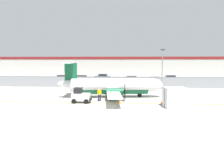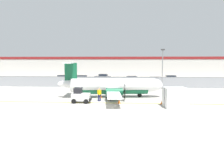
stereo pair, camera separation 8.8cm
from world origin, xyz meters
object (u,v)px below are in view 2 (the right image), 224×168
cargo_container (175,98)px  traffic_cone_near_left (119,101)px  ground_crew_worker (99,94)px  parked_car_3 (132,79)px  commuter_airplane (113,86)px  parked_car_1 (83,78)px  parked_car_2 (103,77)px  baggage_tug (81,96)px  traffic_cone_near_right (101,96)px  parked_car_5 (170,79)px  parked_car_0 (63,78)px  parked_car_4 (155,80)px  apron_light_pole (162,66)px  traffic_cone_far_left (162,101)px

cargo_container → traffic_cone_near_left: 6.57m
ground_crew_worker → parked_car_3: same height
commuter_airplane → traffic_cone_near_left: 4.61m
cargo_container → parked_car_1: (-16.21, 28.34, -0.21)m
parked_car_1 → parked_car_3: same height
cargo_container → parked_car_2: 35.81m
baggage_tug → traffic_cone_near_right: baggage_tug is taller
traffic_cone_near_left → parked_car_3: size_ratio=0.15×
ground_crew_worker → parked_car_1: bearing=20.5°
parked_car_2 → parked_car_3: 10.59m
parked_car_1 → parked_car_5: (21.39, 1.31, 0.00)m
commuter_airplane → parked_car_0: 26.32m
parked_car_3 → parked_car_4: 5.54m
traffic_cone_near_left → parked_car_2: 32.44m
commuter_airplane → apron_light_pole: apron_light_pole is taller
baggage_tug → parked_car_0: bearing=112.1°
traffic_cone_near_left → parked_car_0: (-14.83, 26.68, 0.58)m
baggage_tug → traffic_cone_near_right: 4.36m
parked_car_1 → apron_light_pole: apron_light_pole is taller
traffic_cone_near_right → parked_car_5: bearing=59.4°
parked_car_3 → commuter_airplane: bearing=-103.3°
parked_car_4 → traffic_cone_near_left: bearing=65.5°
parked_car_0 → apron_light_pole: 25.68m
parked_car_2 → apron_light_pole: bearing=132.0°
parked_car_2 → parked_car_3: bearing=142.1°
commuter_airplane → apron_light_pole: bearing=43.8°
ground_crew_worker → parked_car_3: bearing=-7.0°
traffic_cone_near_left → parked_car_0: 30.53m
ground_crew_worker → traffic_cone_near_left: 2.97m
ground_crew_worker → parked_car_3: 23.70m
commuter_airplane → ground_crew_worker: (-1.61, -2.98, -0.65)m
ground_crew_worker → parked_car_3: (4.61, 23.25, -0.06)m
traffic_cone_near_left → ground_crew_worker: bearing=152.5°
traffic_cone_near_right → baggage_tug: bearing=-117.9°
commuter_airplane → cargo_container: size_ratio=6.21×
traffic_cone_near_left → apron_light_pole: apron_light_pole is taller
cargo_container → parked_car_4: size_ratio=0.59×
ground_crew_worker → apron_light_pole: (9.88, 12.78, 3.35)m
parked_car_3 → parked_car_4: (5.05, -2.29, 0.00)m
cargo_container → ground_crew_worker: bearing=154.4°
parked_car_0 → apron_light_pole: apron_light_pole is taller
traffic_cone_near_left → parked_car_2: parked_car_2 is taller
traffic_cone_near_left → parked_car_0: size_ratio=0.15×
traffic_cone_near_right → parked_car_5: 27.79m
commuter_airplane → baggage_tug: (-3.76, -4.26, -0.75)m
parked_car_3 → apron_light_pole: 12.21m
cargo_container → apron_light_pole: apron_light_pole is taller
parked_car_4 → apron_light_pole: 8.86m
cargo_container → traffic_cone_far_left: cargo_container is taller
parked_car_2 → parked_car_5: 17.51m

